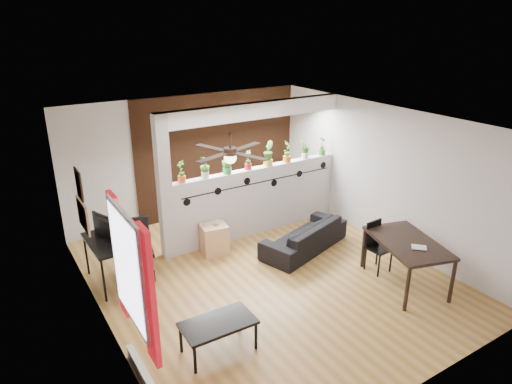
% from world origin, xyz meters
% --- Properties ---
extents(room_shell, '(6.30, 7.10, 2.90)m').
position_xyz_m(room_shell, '(0.00, 0.00, 1.30)').
color(room_shell, olive).
rests_on(room_shell, ground).
extents(partition_wall, '(3.60, 0.18, 1.35)m').
position_xyz_m(partition_wall, '(0.80, 1.50, 0.68)').
color(partition_wall, '#BCBCC1').
rests_on(partition_wall, ground).
extents(ceiling_header, '(3.60, 0.18, 0.30)m').
position_xyz_m(ceiling_header, '(0.80, 1.50, 2.45)').
color(ceiling_header, white).
rests_on(ceiling_header, room_shell).
extents(pier_column, '(0.22, 0.20, 2.60)m').
position_xyz_m(pier_column, '(-1.11, 1.50, 1.30)').
color(pier_column, '#BCBCC1').
rests_on(pier_column, ground).
extents(brick_panel, '(3.90, 0.05, 2.60)m').
position_xyz_m(brick_panel, '(0.80, 2.97, 1.30)').
color(brick_panel, '#A4572F').
rests_on(brick_panel, ground).
extents(vine_decal, '(3.31, 0.01, 0.30)m').
position_xyz_m(vine_decal, '(0.80, 1.40, 1.08)').
color(vine_decal, black).
rests_on(vine_decal, partition_wall).
extents(window_assembly, '(0.09, 1.30, 1.55)m').
position_xyz_m(window_assembly, '(-2.56, -1.20, 1.51)').
color(window_assembly, white).
rests_on(window_assembly, room_shell).
extents(baseboard_heater, '(0.08, 1.00, 0.18)m').
position_xyz_m(baseboard_heater, '(-2.54, -1.20, 0.09)').
color(baseboard_heater, silver).
rests_on(baseboard_heater, ground).
extents(corkboard, '(0.03, 0.60, 0.45)m').
position_xyz_m(corkboard, '(-2.58, 0.95, 1.35)').
color(corkboard, '#957248').
rests_on(corkboard, room_shell).
extents(framed_art, '(0.03, 0.34, 0.44)m').
position_xyz_m(framed_art, '(-2.58, 0.90, 1.85)').
color(framed_art, '#8C7259').
rests_on(framed_art, room_shell).
extents(ceiling_fan, '(1.19, 1.19, 0.43)m').
position_xyz_m(ceiling_fan, '(-0.80, -0.30, 2.31)').
color(ceiling_fan, black).
rests_on(ceiling_fan, room_shell).
extents(potted_plant_0, '(0.19, 0.23, 0.40)m').
position_xyz_m(potted_plant_0, '(-0.78, 1.50, 1.56)').
color(potted_plant_0, '#E7541B').
rests_on(potted_plant_0, partition_wall).
extents(potted_plant_1, '(0.24, 0.25, 0.40)m').
position_xyz_m(potted_plant_1, '(-0.33, 1.50, 1.56)').
color(potted_plant_1, white).
rests_on(potted_plant_1, partition_wall).
extents(potted_plant_2, '(0.26, 0.22, 0.45)m').
position_xyz_m(potted_plant_2, '(0.12, 1.50, 1.59)').
color(potted_plant_2, green).
rests_on(potted_plant_2, partition_wall).
extents(potted_plant_3, '(0.16, 0.20, 0.38)m').
position_xyz_m(potted_plant_3, '(0.57, 1.50, 1.55)').
color(potted_plant_3, '#AE1B22').
rests_on(potted_plant_3, partition_wall).
extents(potted_plant_4, '(0.32, 0.33, 0.49)m').
position_xyz_m(potted_plant_4, '(1.03, 1.50, 1.61)').
color(potted_plant_4, gold).
rests_on(potted_plant_4, partition_wall).
extents(potted_plant_5, '(0.28, 0.28, 0.43)m').
position_xyz_m(potted_plant_5, '(1.48, 1.50, 1.58)').
color(potted_plant_5, orange).
rests_on(potted_plant_5, partition_wall).
extents(potted_plant_6, '(0.24, 0.25, 0.40)m').
position_xyz_m(potted_plant_6, '(1.93, 1.50, 1.56)').
color(potted_plant_6, silver).
rests_on(potted_plant_6, partition_wall).
extents(potted_plant_7, '(0.18, 0.21, 0.39)m').
position_xyz_m(potted_plant_7, '(2.38, 1.50, 1.56)').
color(potted_plant_7, '#3E8630').
rests_on(potted_plant_7, partition_wall).
extents(sofa, '(1.88, 1.17, 0.51)m').
position_xyz_m(sofa, '(1.12, 0.41, 0.26)').
color(sofa, black).
rests_on(sofa, ground).
extents(cube_shelf, '(0.51, 0.47, 0.55)m').
position_xyz_m(cube_shelf, '(-0.36, 1.16, 0.28)').
color(cube_shelf, tan).
rests_on(cube_shelf, ground).
extents(cup, '(0.13, 0.13, 0.10)m').
position_xyz_m(cup, '(-0.31, 1.16, 0.60)').
color(cup, gray).
rests_on(cup, cube_shelf).
extents(computer_desk, '(0.58, 1.06, 0.75)m').
position_xyz_m(computer_desk, '(-2.25, 1.16, 0.68)').
color(computer_desk, black).
rests_on(computer_desk, ground).
extents(monitor, '(0.35, 0.18, 0.20)m').
position_xyz_m(monitor, '(-2.25, 1.31, 0.85)').
color(monitor, black).
rests_on(monitor, computer_desk).
extents(office_chair, '(0.53, 0.53, 1.02)m').
position_xyz_m(office_chair, '(-1.79, 1.04, 0.45)').
color(office_chair, black).
rests_on(office_chair, ground).
extents(dining_table, '(1.21, 1.58, 0.76)m').
position_xyz_m(dining_table, '(1.75, -1.39, 0.68)').
color(dining_table, black).
rests_on(dining_table, ground).
extents(book, '(0.27, 0.27, 0.02)m').
position_xyz_m(book, '(1.65, -1.69, 0.77)').
color(book, gray).
rests_on(book, dining_table).
extents(folding_chair, '(0.37, 0.37, 0.88)m').
position_xyz_m(folding_chair, '(1.69, -0.80, 0.52)').
color(folding_chair, black).
rests_on(folding_chair, ground).
extents(coffee_table, '(0.95, 0.54, 0.44)m').
position_xyz_m(coffee_table, '(-1.53, -1.21, 0.39)').
color(coffee_table, black).
rests_on(coffee_table, ground).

